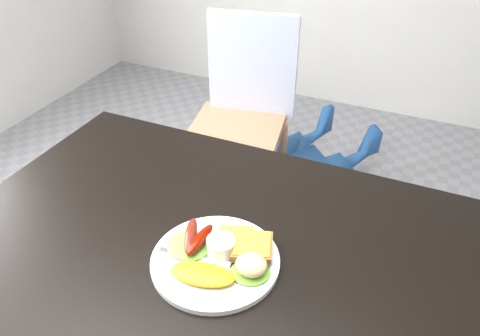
% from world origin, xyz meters
% --- Properties ---
extents(dining_table, '(1.20, 0.80, 0.04)m').
position_xyz_m(dining_table, '(0.00, 0.00, 0.73)').
color(dining_table, black).
rests_on(dining_table, ground).
extents(dining_chair, '(0.43, 0.43, 0.04)m').
position_xyz_m(dining_chair, '(-0.39, 0.92, 0.45)').
color(dining_chair, '#A77151').
rests_on(dining_chair, ground).
extents(person, '(0.64, 0.52, 1.52)m').
position_xyz_m(person, '(-0.28, 0.86, 0.76)').
color(person, '#214F8A').
rests_on(person, ground).
extents(plate, '(0.25, 0.25, 0.01)m').
position_xyz_m(plate, '(-0.01, -0.03, 0.76)').
color(plate, white).
rests_on(plate, dining_table).
extents(lettuce_left, '(0.11, 0.10, 0.01)m').
position_xyz_m(lettuce_left, '(-0.07, -0.02, 0.77)').
color(lettuce_left, '#5E9333').
rests_on(lettuce_left, plate).
extents(lettuce_right, '(0.10, 0.09, 0.01)m').
position_xyz_m(lettuce_right, '(0.07, -0.03, 0.77)').
color(lettuce_right, green).
rests_on(lettuce_right, plate).
extents(omelette, '(0.13, 0.08, 0.02)m').
position_xyz_m(omelette, '(-0.00, -0.08, 0.77)').
color(omelette, gold).
rests_on(omelette, plate).
extents(sausage_a, '(0.06, 0.11, 0.03)m').
position_xyz_m(sausage_a, '(-0.07, -0.01, 0.78)').
color(sausage_a, maroon).
rests_on(sausage_a, lettuce_left).
extents(sausage_b, '(0.03, 0.10, 0.02)m').
position_xyz_m(sausage_b, '(-0.05, -0.01, 0.78)').
color(sausage_b, '#6C1401').
rests_on(sausage_b, lettuce_left).
extents(ramekin, '(0.07, 0.07, 0.03)m').
position_xyz_m(ramekin, '(-0.00, -0.01, 0.78)').
color(ramekin, white).
rests_on(ramekin, plate).
extents(toast_a, '(0.10, 0.10, 0.01)m').
position_xyz_m(toast_a, '(0.01, 0.03, 0.77)').
color(toast_a, olive).
rests_on(toast_a, plate).
extents(toast_b, '(0.10, 0.10, 0.01)m').
position_xyz_m(toast_b, '(0.06, 0.02, 0.78)').
color(toast_b, brown).
rests_on(toast_b, toast_a).
extents(potato_salad, '(0.07, 0.06, 0.03)m').
position_xyz_m(potato_salad, '(0.07, -0.03, 0.79)').
color(potato_salad, '#C7BA89').
rests_on(potato_salad, lettuce_right).
extents(fork, '(0.15, 0.04, 0.00)m').
position_xyz_m(fork, '(-0.04, -0.03, 0.76)').
color(fork, '#ADAFB7').
rests_on(fork, plate).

